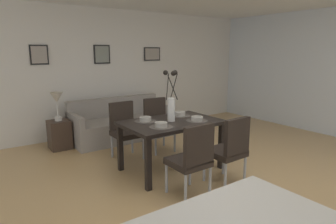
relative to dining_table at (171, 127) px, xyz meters
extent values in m
plane|color=tan|center=(0.17, -0.72, -0.65)|extent=(9.00, 9.00, 0.00)
cube|color=silver|center=(0.17, 2.53, 0.65)|extent=(9.00, 0.10, 2.60)
cube|color=white|center=(3.82, -0.32, 0.65)|extent=(0.10, 6.30, 2.60)
cube|color=black|center=(0.00, 0.00, 0.06)|extent=(1.40, 0.91, 0.05)
cube|color=black|center=(0.64, 0.40, -0.31)|extent=(0.07, 0.07, 0.69)
cube|color=black|center=(-0.64, 0.40, -0.31)|extent=(0.07, 0.07, 0.69)
cube|color=black|center=(0.64, -0.40, -0.31)|extent=(0.07, 0.07, 0.69)
cube|color=black|center=(-0.64, -0.40, -0.31)|extent=(0.07, 0.07, 0.69)
cube|color=black|center=(-0.29, -0.77, -0.23)|extent=(0.44, 0.44, 0.08)
cube|color=black|center=(-0.29, -0.96, 0.03)|extent=(0.42, 0.06, 0.48)
cylinder|color=#9EA0A5|center=(-0.11, -0.57, -0.46)|extent=(0.04, 0.04, 0.38)
cylinder|color=#9EA0A5|center=(-0.49, -0.58, -0.46)|extent=(0.04, 0.04, 0.38)
cylinder|color=#9EA0A5|center=(-0.10, -0.95, -0.46)|extent=(0.04, 0.04, 0.38)
cylinder|color=#9EA0A5|center=(-0.48, -0.96, -0.46)|extent=(0.04, 0.04, 0.38)
cube|color=black|center=(-0.32, 0.78, -0.23)|extent=(0.44, 0.44, 0.08)
cube|color=black|center=(-0.33, 0.97, 0.03)|extent=(0.42, 0.06, 0.48)
cylinder|color=#9EA0A5|center=(-0.51, 0.59, -0.46)|extent=(0.04, 0.04, 0.38)
cylinder|color=#9EA0A5|center=(-0.13, 0.59, -0.46)|extent=(0.04, 0.04, 0.38)
cylinder|color=#9EA0A5|center=(-0.52, 0.97, -0.46)|extent=(0.04, 0.04, 0.38)
cylinder|color=#9EA0A5|center=(-0.14, 0.97, -0.46)|extent=(0.04, 0.04, 0.38)
cube|color=black|center=(0.32, -0.78, -0.23)|extent=(0.45, 0.45, 0.08)
cube|color=black|center=(0.33, -0.97, 0.03)|extent=(0.42, 0.07, 0.48)
cylinder|color=#9EA0A5|center=(0.51, -0.58, -0.46)|extent=(0.04, 0.04, 0.38)
cylinder|color=#9EA0A5|center=(0.13, -0.60, -0.46)|extent=(0.04, 0.04, 0.38)
cylinder|color=#9EA0A5|center=(0.52, -0.96, -0.46)|extent=(0.04, 0.04, 0.38)
cylinder|color=#9EA0A5|center=(0.14, -0.97, -0.46)|extent=(0.04, 0.04, 0.38)
cube|color=black|center=(0.33, 0.80, -0.23)|extent=(0.47, 0.47, 0.08)
cube|color=black|center=(0.34, 0.99, 0.03)|extent=(0.42, 0.09, 0.48)
cylinder|color=#9EA0A5|center=(0.12, 0.62, -0.46)|extent=(0.04, 0.04, 0.38)
cylinder|color=#9EA0A5|center=(0.50, 0.60, -0.46)|extent=(0.04, 0.04, 0.38)
cylinder|color=#9EA0A5|center=(0.15, 1.00, -0.46)|extent=(0.04, 0.04, 0.38)
cylinder|color=#9EA0A5|center=(0.53, 0.98, -0.46)|extent=(0.04, 0.04, 0.38)
cylinder|color=white|center=(0.00, 0.00, 0.26)|extent=(0.11, 0.11, 0.34)
cylinder|color=black|center=(0.06, 0.02, 0.59)|extent=(0.05, 0.12, 0.37)
sphere|color=black|center=(0.09, 0.03, 0.79)|extent=(0.07, 0.07, 0.07)
cylinder|color=black|center=(-0.03, 0.05, 0.59)|extent=(0.08, 0.05, 0.38)
sphere|color=black|center=(-0.05, 0.08, 0.79)|extent=(0.07, 0.07, 0.07)
cylinder|color=black|center=(-0.02, -0.06, 0.59)|extent=(0.15, 0.06, 0.36)
sphere|color=black|center=(-0.03, -0.09, 0.79)|extent=(0.07, 0.07, 0.07)
cylinder|color=#4C4742|center=(-0.32, -0.21, 0.09)|extent=(0.32, 0.32, 0.01)
cylinder|color=#B2ADA3|center=(-0.32, -0.21, 0.13)|extent=(0.17, 0.17, 0.06)
cylinder|color=gray|center=(-0.32, -0.21, 0.14)|extent=(0.13, 0.13, 0.04)
cylinder|color=#4C4742|center=(-0.32, 0.21, 0.09)|extent=(0.32, 0.32, 0.01)
cylinder|color=#B2ADA3|center=(-0.32, 0.21, 0.13)|extent=(0.17, 0.17, 0.06)
cylinder|color=gray|center=(-0.32, 0.21, 0.14)|extent=(0.13, 0.13, 0.04)
cylinder|color=#4C4742|center=(0.32, -0.21, 0.09)|extent=(0.32, 0.32, 0.01)
cylinder|color=#B2ADA3|center=(0.32, -0.21, 0.13)|extent=(0.17, 0.17, 0.06)
cylinder|color=gray|center=(0.32, -0.21, 0.14)|extent=(0.13, 0.13, 0.04)
cylinder|color=#4C4742|center=(0.32, 0.21, 0.09)|extent=(0.32, 0.32, 0.01)
cylinder|color=#B2ADA3|center=(0.32, 0.21, 0.13)|extent=(0.17, 0.17, 0.06)
cylinder|color=gray|center=(0.32, 0.21, 0.14)|extent=(0.13, 0.13, 0.04)
cube|color=gray|center=(0.09, 1.84, -0.44)|extent=(1.97, 0.84, 0.42)
cube|color=gray|center=(0.09, 2.18, -0.04)|extent=(1.97, 0.16, 0.38)
cube|color=gray|center=(1.03, 1.84, -0.13)|extent=(0.10, 0.84, 0.20)
cube|color=gray|center=(-0.84, 1.84, -0.13)|extent=(0.10, 0.84, 0.20)
cube|color=#3D2D23|center=(-1.10, 1.92, -0.39)|extent=(0.36, 0.36, 0.52)
cylinder|color=beige|center=(-1.10, 1.92, -0.09)|extent=(0.12, 0.12, 0.08)
cylinder|color=beige|center=(-1.10, 1.92, 0.09)|extent=(0.02, 0.02, 0.30)
cone|color=beige|center=(-1.10, 1.92, 0.29)|extent=(0.22, 0.22, 0.18)
cube|color=black|center=(-1.22, 2.46, 1.02)|extent=(0.32, 0.02, 0.36)
cube|color=#9E9389|center=(-1.22, 2.45, 1.02)|extent=(0.27, 0.01, 0.31)
cube|color=black|center=(0.00, 2.46, 1.02)|extent=(0.34, 0.02, 0.38)
cube|color=gray|center=(0.00, 2.45, 1.02)|extent=(0.29, 0.01, 0.33)
cube|color=black|center=(1.22, 2.46, 1.02)|extent=(0.42, 0.02, 0.30)
cube|color=#9E9389|center=(1.22, 2.45, 1.02)|extent=(0.37, 0.01, 0.25)
camera|label=1|loc=(-2.43, -3.39, 1.09)|focal=31.49mm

